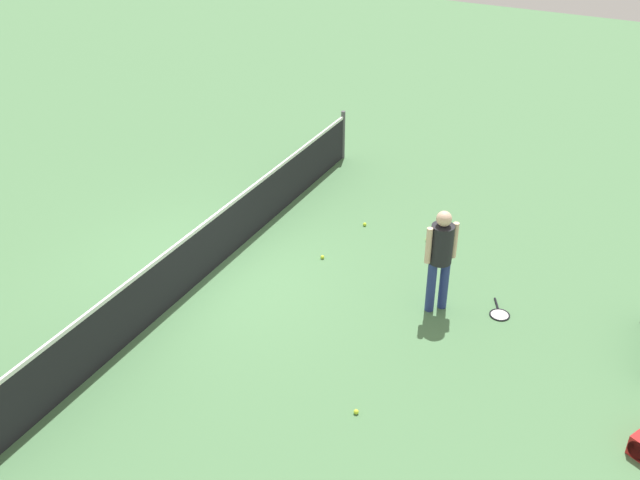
{
  "coord_description": "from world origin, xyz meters",
  "views": [
    {
      "loc": [
        -8.35,
        -6.27,
        6.77
      ],
      "look_at": [
        0.33,
        -1.83,
        0.9
      ],
      "focal_mm": 41.34,
      "sensor_mm": 36.0,
      "label": 1
    }
  ],
  "objects_px": {
    "tennis_ball_stray_right": "(444,229)",
    "tennis_ball_near_player": "(365,224)",
    "tennis_racket_near_player": "(499,314)",
    "player_near_side": "(441,253)",
    "tennis_ball_by_net": "(356,412)",
    "tennis_ball_baseline": "(322,257)",
    "tennis_ball_stray_left": "(427,240)"
  },
  "relations": [
    {
      "from": "tennis_racket_near_player",
      "to": "player_near_side",
      "type": "bearing_deg",
      "value": 107.46
    },
    {
      "from": "tennis_racket_near_player",
      "to": "tennis_ball_by_net",
      "type": "height_order",
      "value": "tennis_ball_by_net"
    },
    {
      "from": "tennis_ball_near_player",
      "to": "tennis_ball_baseline",
      "type": "bearing_deg",
      "value": 172.17
    },
    {
      "from": "tennis_ball_by_net",
      "to": "tennis_ball_stray_left",
      "type": "relative_size",
      "value": 1.0
    },
    {
      "from": "player_near_side",
      "to": "tennis_racket_near_player",
      "type": "bearing_deg",
      "value": -72.54
    },
    {
      "from": "player_near_side",
      "to": "tennis_ball_by_net",
      "type": "height_order",
      "value": "player_near_side"
    },
    {
      "from": "tennis_racket_near_player",
      "to": "tennis_ball_stray_right",
      "type": "relative_size",
      "value": 9.09
    },
    {
      "from": "tennis_ball_near_player",
      "to": "tennis_ball_by_net",
      "type": "bearing_deg",
      "value": -157.21
    },
    {
      "from": "tennis_ball_near_player",
      "to": "tennis_ball_stray_right",
      "type": "bearing_deg",
      "value": -69.09
    },
    {
      "from": "tennis_ball_near_player",
      "to": "tennis_ball_baseline",
      "type": "xyz_separation_m",
      "value": [
        -1.36,
        0.19,
        0.0
      ]
    },
    {
      "from": "player_near_side",
      "to": "tennis_racket_near_player",
      "type": "relative_size",
      "value": 2.83
    },
    {
      "from": "tennis_ball_stray_right",
      "to": "tennis_ball_near_player",
      "type": "bearing_deg",
      "value": 110.91
    },
    {
      "from": "tennis_ball_near_player",
      "to": "tennis_ball_stray_right",
      "type": "relative_size",
      "value": 1.0
    },
    {
      "from": "tennis_racket_near_player",
      "to": "tennis_ball_stray_left",
      "type": "relative_size",
      "value": 9.09
    },
    {
      "from": "tennis_ball_baseline",
      "to": "tennis_ball_stray_right",
      "type": "bearing_deg",
      "value": -39.28
    },
    {
      "from": "player_near_side",
      "to": "tennis_ball_near_player",
      "type": "xyz_separation_m",
      "value": [
        1.83,
        2.01,
        -0.98
      ]
    },
    {
      "from": "tennis_ball_near_player",
      "to": "tennis_ball_by_net",
      "type": "height_order",
      "value": "same"
    },
    {
      "from": "tennis_ball_baseline",
      "to": "tennis_ball_stray_left",
      "type": "relative_size",
      "value": 1.0
    },
    {
      "from": "player_near_side",
      "to": "tennis_ball_stray_right",
      "type": "relative_size",
      "value": 25.76
    },
    {
      "from": "tennis_ball_baseline",
      "to": "tennis_ball_stray_right",
      "type": "distance_m",
      "value": 2.42
    },
    {
      "from": "tennis_ball_baseline",
      "to": "player_near_side",
      "type": "bearing_deg",
      "value": -102.12
    },
    {
      "from": "tennis_racket_near_player",
      "to": "tennis_ball_near_player",
      "type": "height_order",
      "value": "tennis_ball_near_player"
    },
    {
      "from": "tennis_ball_baseline",
      "to": "tennis_racket_near_player",
      "type": "bearing_deg",
      "value": -93.31
    },
    {
      "from": "tennis_racket_near_player",
      "to": "tennis_ball_stray_right",
      "type": "xyz_separation_m",
      "value": [
        2.05,
        1.59,
        0.02
      ]
    },
    {
      "from": "tennis_ball_near_player",
      "to": "tennis_ball_baseline",
      "type": "distance_m",
      "value": 1.37
    },
    {
      "from": "player_near_side",
      "to": "tennis_ball_stray_right",
      "type": "distance_m",
      "value": 2.62
    },
    {
      "from": "tennis_ball_near_player",
      "to": "tennis_ball_stray_left",
      "type": "bearing_deg",
      "value": -89.65
    },
    {
      "from": "tennis_racket_near_player",
      "to": "tennis_ball_baseline",
      "type": "relative_size",
      "value": 9.09
    },
    {
      "from": "tennis_racket_near_player",
      "to": "tennis_ball_near_player",
      "type": "relative_size",
      "value": 9.09
    },
    {
      "from": "tennis_ball_near_player",
      "to": "tennis_ball_stray_left",
      "type": "relative_size",
      "value": 1.0
    },
    {
      "from": "tennis_ball_baseline",
      "to": "tennis_ball_stray_left",
      "type": "distance_m",
      "value": 1.96
    },
    {
      "from": "tennis_ball_near_player",
      "to": "tennis_ball_stray_left",
      "type": "xyz_separation_m",
      "value": [
        0.01,
        -1.21,
        0.0
      ]
    }
  ]
}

